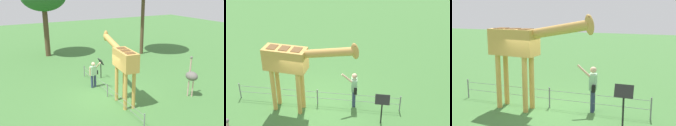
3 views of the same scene
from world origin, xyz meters
The scene contains 5 objects.
ground_plane centered at (0.00, 0.00, 0.00)m, with size 60.00×60.00×0.00m, color #427538.
giraffe centered at (-0.82, -0.26, 2.25)m, with size 3.83×0.87×3.38m.
visitor centered at (1.55, 0.34, 0.90)m, with size 0.67×0.58×1.67m.
info_sign centered at (2.74, -0.67, 0.95)m, with size 0.56×0.21×1.32m.
wire_fence centered at (0.00, 0.20, 0.40)m, with size 7.05×0.05×0.75m.
Camera 2 is at (2.39, -10.46, 8.06)m, focal length 49.47 mm.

